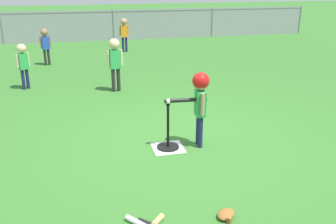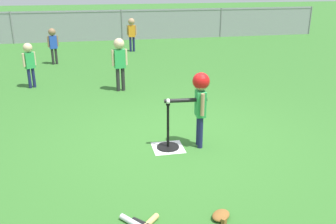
% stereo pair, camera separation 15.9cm
% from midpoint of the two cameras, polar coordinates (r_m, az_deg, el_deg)
% --- Properties ---
extents(ground_plane, '(60.00, 60.00, 0.00)m').
position_cam_midpoint_polar(ground_plane, '(5.60, 0.89, -4.40)').
color(ground_plane, '#336B28').
extents(home_plate, '(0.44, 0.44, 0.01)m').
position_cam_midpoint_polar(home_plate, '(5.37, -0.85, -5.49)').
color(home_plate, white).
rests_on(home_plate, ground_plane).
extents(batting_tee, '(0.32, 0.32, 0.67)m').
position_cam_midpoint_polar(batting_tee, '(5.32, -0.86, -4.50)').
color(batting_tee, black).
rests_on(batting_tee, ground_plane).
extents(baseball_on_tee, '(0.07, 0.07, 0.07)m').
position_cam_midpoint_polar(baseball_on_tee, '(5.10, -0.89, 1.66)').
color(baseball_on_tee, white).
rests_on(baseball_on_tee, batting_tee).
extents(batter_child, '(0.63, 0.31, 1.10)m').
position_cam_midpoint_polar(batter_child, '(5.16, 4.03, 2.69)').
color(batter_child, '#191E4C').
rests_on(batter_child, ground_plane).
extents(fielder_deep_center, '(0.33, 0.22, 1.13)m').
position_cam_midpoint_polar(fielder_deep_center, '(7.92, -8.75, 8.24)').
color(fielder_deep_center, '#262626').
rests_on(fielder_deep_center, ground_plane).
extents(fielder_near_left, '(0.26, 0.20, 0.99)m').
position_cam_midpoint_polar(fielder_near_left, '(8.63, -21.92, 7.38)').
color(fielder_near_left, '#191E4C').
rests_on(fielder_near_left, ground_plane).
extents(fielder_near_right, '(0.32, 0.21, 1.07)m').
position_cam_midpoint_polar(fielder_near_right, '(12.36, -7.14, 12.34)').
color(fielder_near_right, '#191E4C').
rests_on(fielder_near_right, ground_plane).
extents(fielder_deep_right, '(0.28, 0.20, 1.00)m').
position_cam_midpoint_polar(fielder_deep_right, '(10.88, -18.76, 10.16)').
color(fielder_deep_right, '#262626').
rests_on(fielder_deep_right, ground_plane).
extents(glove_near_bats, '(0.27, 0.26, 0.07)m').
position_cam_midpoint_polar(glove_near_bats, '(3.96, 7.75, -15.35)').
color(glove_near_bats, brown).
rests_on(glove_near_bats, ground_plane).
extents(outfield_fence, '(16.06, 0.06, 1.15)m').
position_cam_midpoint_polar(outfield_fence, '(14.74, -8.71, 13.21)').
color(outfield_fence, slate).
rests_on(outfield_fence, ground_plane).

